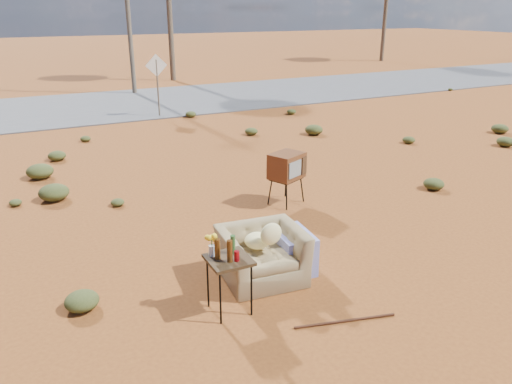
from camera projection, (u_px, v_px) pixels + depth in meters
name	position (u px, v px, depth m)	size (l,w,h in m)	color
ground	(301.00, 274.00, 7.38)	(140.00, 140.00, 0.00)	brown
highway	(101.00, 106.00, 19.88)	(140.00, 7.00, 0.04)	#565659
armchair	(268.00, 247.00, 7.14)	(1.45, 0.89, 1.01)	olive
tv_unit	(287.00, 167.00, 9.77)	(0.79, 0.72, 1.04)	black
side_table	(225.00, 256.00, 6.22)	(0.54, 0.54, 1.06)	#3B2915
rusty_bar	(345.00, 321.00, 6.23)	(0.04, 0.04, 1.33)	#492113
road_sign	(157.00, 74.00, 17.50)	(0.78, 0.06, 2.19)	brown
scrub_patch	(159.00, 185.00, 10.65)	(17.49, 8.07, 0.33)	#444920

